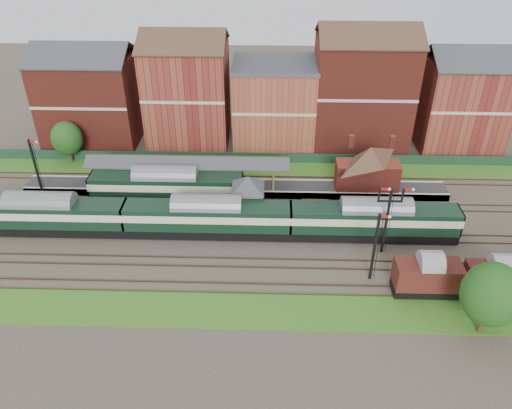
{
  "coord_description": "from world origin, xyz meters",
  "views": [
    {
      "loc": [
        -0.55,
        -46.38,
        34.38
      ],
      "look_at": [
        -2.02,
        2.0,
        3.0
      ],
      "focal_mm": 35.0,
      "sensor_mm": 36.0,
      "label": 1
    }
  ],
  "objects_px": {
    "dmu_train": "(207,217)",
    "semaphore_bracket": "(388,217)",
    "goods_van_a": "(427,276)",
    "signal_box": "(248,197)",
    "platform_railcar": "(167,186)"
  },
  "relations": [
    {
      "from": "platform_railcar",
      "to": "signal_box",
      "type": "bearing_deg",
      "value": -17.54
    },
    {
      "from": "dmu_train",
      "to": "semaphore_bracket",
      "type": "bearing_deg",
      "value": -7.3
    },
    {
      "from": "signal_box",
      "to": "dmu_train",
      "type": "xyz_separation_m",
      "value": [
        -4.47,
        -3.25,
        -0.66
      ]
    },
    {
      "from": "platform_railcar",
      "to": "semaphore_bracket",
      "type": "bearing_deg",
      "value": -19.57
    },
    {
      "from": "dmu_train",
      "to": "goods_van_a",
      "type": "distance_m",
      "value": 24.2
    },
    {
      "from": "signal_box",
      "to": "dmu_train",
      "type": "height_order",
      "value": "signal_box"
    },
    {
      "from": "semaphore_bracket",
      "to": "signal_box",
      "type": "bearing_deg",
      "value": 159.08
    },
    {
      "from": "signal_box",
      "to": "platform_railcar",
      "type": "distance_m",
      "value": 10.8
    },
    {
      "from": "semaphore_bracket",
      "to": "goods_van_a",
      "type": "bearing_deg",
      "value": -65.56
    },
    {
      "from": "semaphore_bracket",
      "to": "dmu_train",
      "type": "xyz_separation_m",
      "value": [
        -19.51,
        2.5,
        -2.1
      ]
    },
    {
      "from": "semaphore_bracket",
      "to": "goods_van_a",
      "type": "height_order",
      "value": "semaphore_bracket"
    },
    {
      "from": "signal_box",
      "to": "semaphore_bracket",
      "type": "distance_m",
      "value": 16.16
    },
    {
      "from": "semaphore_bracket",
      "to": "goods_van_a",
      "type": "distance_m",
      "value": 7.55
    },
    {
      "from": "signal_box",
      "to": "platform_railcar",
      "type": "relative_size",
      "value": 0.32
    },
    {
      "from": "signal_box",
      "to": "platform_railcar",
      "type": "xyz_separation_m",
      "value": [
        -10.28,
        3.25,
        -0.64
      ]
    }
  ]
}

